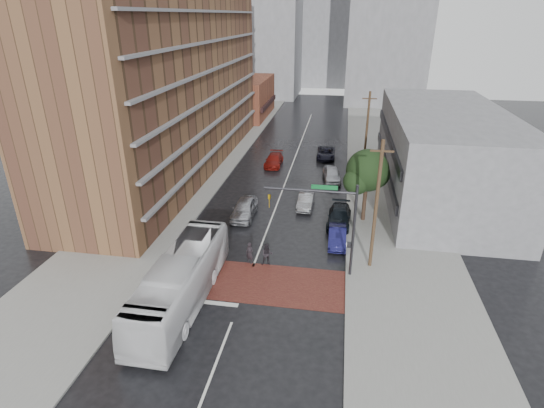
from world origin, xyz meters
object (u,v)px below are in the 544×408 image
(pedestrian_a, at_px, (250,253))
(car_parked_far, at_px, (332,174))
(transit_bus, at_px, (181,280))
(car_travel_a, at_px, (244,208))
(car_parked_near, at_px, (337,236))
(car_parked_mid, at_px, (339,217))
(pedestrian_b, at_px, (267,254))
(car_travel_b, at_px, (306,201))
(car_travel_c, at_px, (274,160))
(suv_travel, at_px, (326,153))

(pedestrian_a, relative_size, car_parked_far, 0.38)
(transit_bus, distance_m, car_parked_far, 26.13)
(car_parked_far, bearing_deg, car_travel_a, -132.83)
(car_parked_near, distance_m, car_parked_mid, 3.78)
(car_parked_far, bearing_deg, pedestrian_b, -109.74)
(transit_bus, distance_m, car_parked_mid, 16.87)
(pedestrian_b, xyz_separation_m, car_parked_far, (4.19, 18.99, -0.10))
(transit_bus, relative_size, car_travel_b, 2.99)
(car_travel_b, bearing_deg, pedestrian_a, -104.87)
(pedestrian_b, height_order, car_travel_c, pedestrian_b)
(pedestrian_a, xyz_separation_m, car_parked_near, (6.58, 4.21, -0.21))
(car_parked_near, xyz_separation_m, car_parked_far, (-1.03, 14.78, 0.12))
(car_travel_a, xyz_separation_m, suv_travel, (6.73, 19.46, -0.15))
(suv_travel, xyz_separation_m, car_parked_far, (1.09, -8.51, 0.10))
(transit_bus, height_order, car_travel_a, transit_bus)
(pedestrian_b, distance_m, car_travel_b, 11.37)
(transit_bus, relative_size, pedestrian_a, 7.06)
(car_parked_far, bearing_deg, transit_bus, -117.23)
(car_travel_b, bearing_deg, transit_bus, -110.12)
(transit_bus, relative_size, car_travel_a, 2.49)
(transit_bus, distance_m, pedestrian_a, 6.54)
(car_travel_b, bearing_deg, car_parked_far, 75.28)
(pedestrian_b, distance_m, car_parked_far, 19.45)
(car_travel_a, xyz_separation_m, car_travel_b, (5.56, 3.17, -0.17))
(transit_bus, bearing_deg, car_parked_near, 44.90)
(pedestrian_a, distance_m, suv_travel, 27.86)
(car_travel_a, relative_size, car_parked_near, 1.21)
(pedestrian_a, xyz_separation_m, car_parked_far, (5.55, 18.99, -0.08))
(pedestrian_a, distance_m, car_travel_c, 23.49)
(transit_bus, height_order, car_travel_c, transit_bus)
(car_parked_near, relative_size, car_parked_mid, 0.82)
(car_travel_c, height_order, car_parked_near, car_travel_c)
(car_travel_c, height_order, suv_travel, car_travel_c)
(car_travel_b, bearing_deg, pedestrian_b, -98.26)
(car_travel_c, height_order, car_parked_far, car_parked_far)
(car_travel_b, relative_size, car_travel_c, 0.85)
(car_travel_b, bearing_deg, car_travel_a, -148.84)
(car_travel_c, xyz_separation_m, car_parked_far, (7.49, -4.42, 0.09))
(pedestrian_a, bearing_deg, suv_travel, 103.19)
(pedestrian_b, xyz_separation_m, car_travel_b, (1.93, 11.21, -0.21))
(pedestrian_a, bearing_deg, car_travel_c, 117.13)
(pedestrian_a, distance_m, car_parked_mid, 10.40)
(pedestrian_a, height_order, pedestrian_b, pedestrian_b)
(car_parked_near, height_order, car_parked_far, car_parked_far)
(car_travel_c, relative_size, suv_travel, 0.96)
(car_travel_b, bearing_deg, suv_travel, 87.37)
(car_travel_b, xyz_separation_m, car_parked_near, (3.29, -6.99, -0.01))
(transit_bus, distance_m, car_travel_b, 18.06)
(pedestrian_a, height_order, car_parked_near, pedestrian_a)
(car_travel_b, relative_size, car_parked_far, 0.89)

